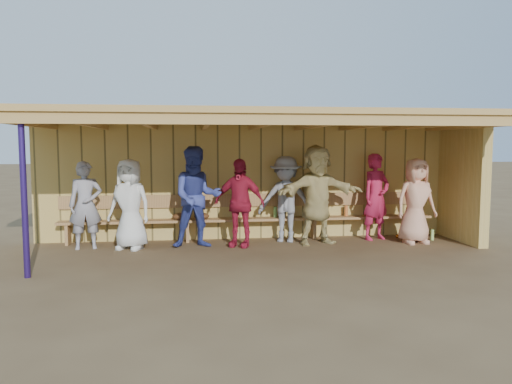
# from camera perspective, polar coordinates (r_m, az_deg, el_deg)

# --- Properties ---
(ground) EXTENTS (90.00, 90.00, 0.00)m
(ground) POSITION_cam_1_polar(r_m,az_deg,el_deg) (9.20, 0.29, -6.73)
(ground) COLOR brown
(ground) RESTS_ON ground
(player_a) EXTENTS (0.66, 0.50, 1.64)m
(player_a) POSITION_cam_1_polar(r_m,az_deg,el_deg) (9.78, -18.90, -1.43)
(player_a) COLOR #939098
(player_a) RESTS_ON ground
(player_b) EXTENTS (0.96, 0.81, 1.68)m
(player_b) POSITION_cam_1_polar(r_m,az_deg,el_deg) (9.52, -14.23, -1.36)
(player_b) COLOR silver
(player_b) RESTS_ON ground
(player_c) EXTENTS (0.98, 0.79, 1.91)m
(player_c) POSITION_cam_1_polar(r_m,az_deg,el_deg) (9.45, -6.78, -0.58)
(player_c) COLOR #344091
(player_c) RESTS_ON ground
(player_d) EXTENTS (1.06, 0.79, 1.68)m
(player_d) POSITION_cam_1_polar(r_m,az_deg,el_deg) (9.47, -1.93, -1.24)
(player_d) COLOR #AA1B33
(player_d) RESTS_ON ground
(player_e) EXTENTS (1.25, 0.97, 1.71)m
(player_e) POSITION_cam_1_polar(r_m,az_deg,el_deg) (9.96, 3.42, -0.82)
(player_e) COLOR gray
(player_e) RESTS_ON ground
(player_f) EXTENTS (1.88, 0.97, 1.94)m
(player_f) POSITION_cam_1_polar(r_m,az_deg,el_deg) (9.77, 7.00, -0.29)
(player_f) COLOR tan
(player_f) RESTS_ON ground
(player_g) EXTENTS (0.75, 0.63, 1.76)m
(player_g) POSITION_cam_1_polar(r_m,az_deg,el_deg) (10.45, 13.56, -0.54)
(player_g) COLOR #AF1C40
(player_g) RESTS_ON ground
(player_h) EXTENTS (0.87, 0.61, 1.68)m
(player_h) POSITION_cam_1_polar(r_m,az_deg,el_deg) (10.27, 17.80, -0.98)
(player_h) COLOR #DF9E7D
(player_h) RESTS_ON ground
(dugout_structure) EXTENTS (8.80, 3.20, 2.50)m
(dugout_structure) POSITION_cam_1_polar(r_m,az_deg,el_deg) (9.73, 2.02, 4.00)
(dugout_structure) COLOR tan
(dugout_structure) RESTS_ON ground
(bench) EXTENTS (7.60, 0.34, 0.93)m
(bench) POSITION_cam_1_polar(r_m,az_deg,el_deg) (10.19, -0.56, -2.52)
(bench) COLOR #AD7E4A
(bench) RESTS_ON ground
(dugout_equipment) EXTENTS (7.02, 0.62, 0.80)m
(dugout_equipment) POSITION_cam_1_polar(r_m,az_deg,el_deg) (10.00, -6.03, -2.92)
(dugout_equipment) COLOR orange
(dugout_equipment) RESTS_ON ground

